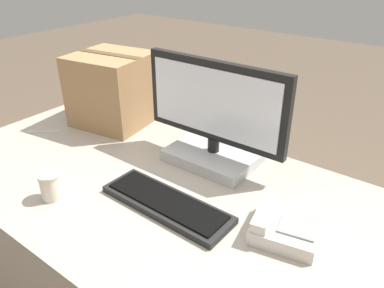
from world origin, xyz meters
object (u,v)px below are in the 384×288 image
(desk_phone, at_px, (284,226))
(paper_cup_left, at_px, (50,186))
(monitor, at_px, (214,124))
(cardboard_box, at_px, (113,89))
(keyboard, at_px, (166,203))
(spoon, at_px, (38,132))

(desk_phone, bearing_deg, paper_cup_left, -168.13)
(desk_phone, distance_m, paper_cup_left, 0.74)
(monitor, bearing_deg, cardboard_box, 177.14)
(monitor, height_order, cardboard_box, monitor)
(keyboard, bearing_deg, paper_cup_left, -149.01)
(monitor, relative_size, paper_cup_left, 6.12)
(desk_phone, relative_size, cardboard_box, 0.60)
(cardboard_box, bearing_deg, spoon, -123.62)
(keyboard, xyz_separation_m, desk_phone, (0.35, 0.11, 0.01))
(paper_cup_left, bearing_deg, spoon, 151.89)
(keyboard, height_order, paper_cup_left, paper_cup_left)
(desk_phone, bearing_deg, monitor, 139.14)
(keyboard, bearing_deg, desk_phone, 18.29)
(keyboard, height_order, spoon, keyboard)
(spoon, xyz_separation_m, cardboard_box, (0.19, 0.29, 0.16))
(keyboard, xyz_separation_m, cardboard_box, (-0.62, 0.36, 0.15))
(spoon, height_order, cardboard_box, cardboard_box)
(cardboard_box, bearing_deg, keyboard, -30.09)
(paper_cup_left, xyz_separation_m, cardboard_box, (-0.28, 0.55, 0.11))
(monitor, bearing_deg, spoon, -161.08)
(spoon, bearing_deg, monitor, 161.67)
(keyboard, xyz_separation_m, spoon, (-0.81, 0.07, -0.01))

